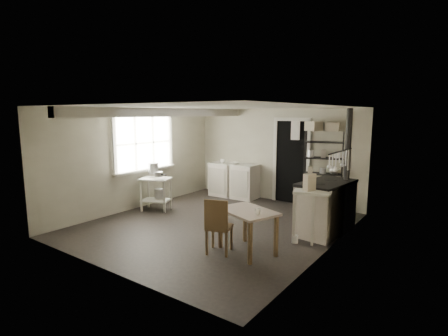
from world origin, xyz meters
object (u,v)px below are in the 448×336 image
Objects in this scene: prep_table at (156,193)px; base_cabinets at (234,179)px; chair at (219,223)px; stockpot at (153,168)px; stove at (325,210)px; work_table at (247,229)px; flour_sack at (318,205)px; shelf_rack at (323,169)px.

base_cabinets reaches higher than prep_table.
stockpot is at bearing 136.26° from chair.
work_table is at bearing -106.31° from stove.
chair reaches higher than base_cabinets.
stove is 2.44× the size of flour_sack.
stove is 1.09m from flour_sack.
stockpot reaches higher than chair.
stockpot reaches higher than work_table.
work_table is 1.81× the size of flour_sack.
shelf_rack is 3.42m from chair.
shelf_rack is at bearing 33.83° from stockpot.
flour_sack is (2.45, -0.42, -0.22)m from base_cabinets.
shelf_rack is at bearing 62.81° from chair.
shelf_rack is at bearing 36.30° from prep_table.
shelf_rack reaches higher than flour_sack.
prep_table is 0.41× the size of shelf_rack.
base_cabinets is (0.70, 2.11, 0.06)m from prep_table.
shelf_rack is 3.59× the size of flour_sack.
stockpot is at bearing 163.11° from work_table.
base_cabinets is 0.75× the size of shelf_rack.
flour_sack is at bearing 124.62° from stove.
base_cabinets is 2.39m from shelf_rack.
base_cabinets is 3.25m from stove.
stove is at bearing -86.50° from shelf_rack.
stove is at bearing -27.01° from base_cabinets.
prep_table is 3.09m from work_table.
stove is at bearing 11.41° from prep_table.
stockpot is 3.74m from flour_sack.
chair is at bearing -112.22° from stove.
work_table is (2.27, -2.97, -0.08)m from base_cabinets.
stockpot is 0.21× the size of stove.
prep_table is 0.83× the size of chair.
stove is at bearing 9.67° from stockpot.
chair is 2.88m from flour_sack.
work_table reaches higher than flour_sack.
prep_table is at bearing -110.49° from base_cabinets.
work_table is 2.56m from flour_sack.
prep_table is at bearing -161.81° from stove.
shelf_rack is at bearing 0.91° from base_cabinets.
stockpot is 3.07m from chair.
chair is at bearing -23.37° from prep_table.
chair is at bearing -100.75° from flour_sack.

